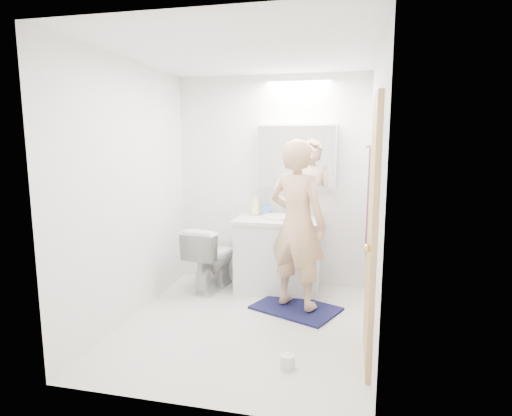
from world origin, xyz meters
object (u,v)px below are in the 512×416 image
(soap_bottle_a, at_px, (255,205))
(soap_bottle_b, at_px, (266,207))
(person, at_px, (297,224))
(toilet_paper_roll, at_px, (288,361))
(vanity_cabinet, at_px, (278,256))
(toilet, at_px, (212,257))
(medicine_cabinet, at_px, (296,156))
(toothbrush_cup, at_px, (303,213))

(soap_bottle_a, distance_m, soap_bottle_b, 0.13)
(soap_bottle_a, bearing_deg, person, -49.03)
(soap_bottle_a, relative_size, toilet_paper_roll, 2.27)
(vanity_cabinet, relative_size, toilet, 1.23)
(soap_bottle_b, bearing_deg, soap_bottle_a, -166.72)
(medicine_cabinet, height_order, soap_bottle_b, medicine_cabinet)
(medicine_cabinet, xyz_separation_m, toothbrush_cup, (0.09, -0.05, -0.63))
(medicine_cabinet, bearing_deg, vanity_cabinet, -127.32)
(medicine_cabinet, height_order, toilet_paper_roll, medicine_cabinet)
(vanity_cabinet, bearing_deg, toothbrush_cup, 32.42)
(soap_bottle_b, relative_size, toothbrush_cup, 1.80)
(person, height_order, toilet_paper_roll, person)
(soap_bottle_a, height_order, toilet_paper_roll, soap_bottle_a)
(toilet_paper_roll, bearing_deg, soap_bottle_a, 110.52)
(vanity_cabinet, relative_size, soap_bottle_b, 4.86)
(person, distance_m, toothbrush_cup, 0.67)
(vanity_cabinet, xyz_separation_m, toilet, (-0.74, -0.11, -0.03))
(medicine_cabinet, relative_size, person, 0.54)
(vanity_cabinet, distance_m, toilet_paper_roll, 1.69)
(toothbrush_cup, xyz_separation_m, toilet_paper_roll, (0.11, -1.77, -0.82))
(toilet_paper_roll, bearing_deg, soap_bottle_b, 106.55)
(person, bearing_deg, soap_bottle_b, -33.82)
(soap_bottle_b, bearing_deg, person, -57.10)
(medicine_cabinet, xyz_separation_m, toilet, (-0.90, -0.33, -1.14))
(soap_bottle_a, height_order, soap_bottle_b, soap_bottle_a)
(toilet, height_order, toilet_paper_roll, toilet)
(vanity_cabinet, relative_size, medicine_cabinet, 1.02)
(toilet, bearing_deg, toothbrush_cup, -154.66)
(toilet, height_order, soap_bottle_b, soap_bottle_b)
(person, xyz_separation_m, toilet_paper_roll, (0.09, -1.10, -0.82))
(medicine_cabinet, distance_m, person, 0.96)
(vanity_cabinet, height_order, soap_bottle_a, soap_bottle_a)
(person, distance_m, toilet_paper_roll, 1.38)
(medicine_cabinet, distance_m, toilet_paper_roll, 2.34)
(toothbrush_cup, bearing_deg, soap_bottle_b, 177.31)
(soap_bottle_a, relative_size, soap_bottle_b, 1.34)
(soap_bottle_b, bearing_deg, vanity_cabinet, -46.00)
(medicine_cabinet, relative_size, toilet, 1.21)
(person, bearing_deg, toilet, 2.01)
(toothbrush_cup, bearing_deg, toilet_paper_roll, -86.54)
(medicine_cabinet, bearing_deg, soap_bottle_b, -174.87)
(medicine_cabinet, distance_m, soap_bottle_b, 0.68)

